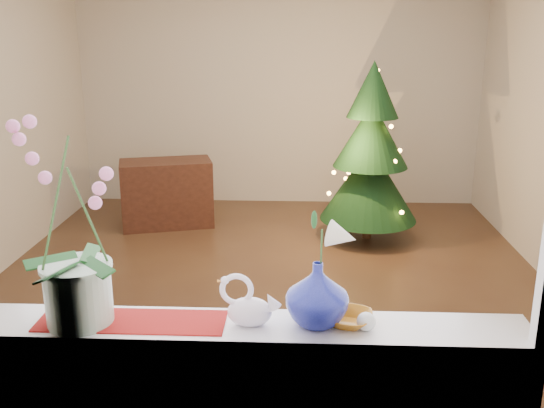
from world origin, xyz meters
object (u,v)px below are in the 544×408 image
(swan, at_px, (250,301))
(side_table, at_px, (167,193))
(blue_vase, at_px, (317,289))
(paperweight, at_px, (366,322))
(xmas_tree, at_px, (371,152))
(amber_dish, at_px, (347,319))
(orchid_pot, at_px, (72,224))

(swan, xyz_separation_m, side_table, (-1.18, 3.91, -0.67))
(blue_vase, xyz_separation_m, paperweight, (0.18, -0.04, -0.10))
(swan, bearing_deg, xmas_tree, 95.81)
(paperweight, relative_size, amber_dish, 0.44)
(paperweight, height_order, xmas_tree, xmas_tree)
(orchid_pot, distance_m, paperweight, 1.11)
(amber_dish, bearing_deg, swan, -176.76)
(xmas_tree, bearing_deg, paperweight, -96.56)
(side_table, bearing_deg, xmas_tree, -23.67)
(side_table, bearing_deg, orchid_pot, -97.30)
(amber_dish, xyz_separation_m, side_table, (-1.54, 3.89, -0.60))
(paperweight, height_order, side_table, paperweight)
(amber_dish, bearing_deg, orchid_pot, -178.18)
(paperweight, xyz_separation_m, amber_dish, (-0.07, 0.04, -0.02))
(swan, relative_size, amber_dish, 1.44)
(blue_vase, height_order, xmas_tree, xmas_tree)
(orchid_pot, distance_m, blue_vase, 0.91)
(swan, xyz_separation_m, blue_vase, (0.25, 0.02, 0.04))
(blue_vase, relative_size, paperweight, 4.01)
(swan, xyz_separation_m, amber_dish, (0.36, 0.02, -0.08))
(paperweight, relative_size, xmas_tree, 0.04)
(orchid_pot, relative_size, amber_dish, 4.92)
(swan, xyz_separation_m, paperweight, (0.42, -0.02, -0.06))
(swan, height_order, blue_vase, blue_vase)
(paperweight, bearing_deg, side_table, 112.17)
(orchid_pot, relative_size, paperweight, 11.07)
(swan, distance_m, xmas_tree, 3.72)
(swan, relative_size, paperweight, 3.23)
(paperweight, distance_m, amber_dish, 0.08)
(xmas_tree, bearing_deg, orchid_pot, -112.08)
(swan, bearing_deg, blue_vase, 23.23)
(blue_vase, bearing_deg, amber_dish, 0.90)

